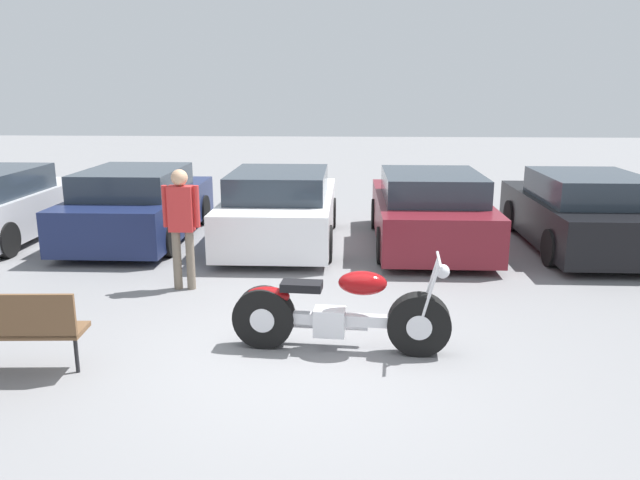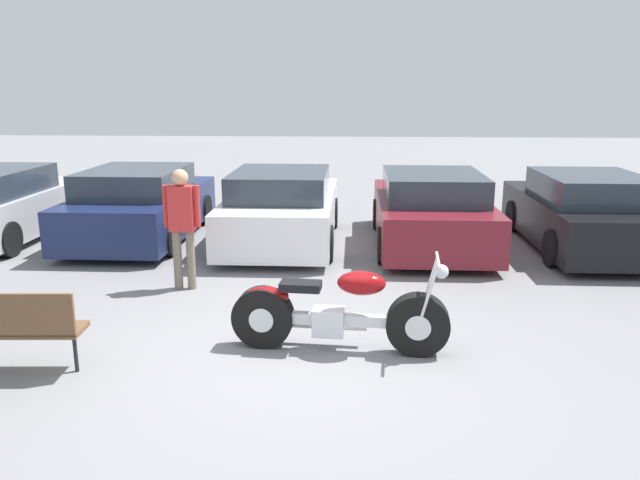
{
  "view_description": "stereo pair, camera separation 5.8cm",
  "coord_description": "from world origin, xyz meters",
  "px_view_note": "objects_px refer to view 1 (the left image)",
  "views": [
    {
      "loc": [
        0.5,
        -6.09,
        2.8
      ],
      "look_at": [
        0.13,
        1.8,
        0.85
      ],
      "focal_mm": 35.0,
      "sensor_mm": 36.0,
      "label": 1
    },
    {
      "loc": [
        0.56,
        -6.09,
        2.8
      ],
      "look_at": [
        0.13,
        1.8,
        0.85
      ],
      "focal_mm": 35.0,
      "sensor_mm": 36.0,
      "label": 2
    }
  ],
  "objects_px": {
    "motorcycle": "(338,313)",
    "parked_car_maroon": "(429,211)",
    "parked_car_black": "(583,213)",
    "person_standing": "(182,219)",
    "parked_car_navy": "(139,206)",
    "parked_car_white": "(281,209)"
  },
  "relations": [
    {
      "from": "motorcycle",
      "to": "person_standing",
      "type": "bearing_deg",
      "value": 137.66
    },
    {
      "from": "parked_car_white",
      "to": "parked_car_black",
      "type": "distance_m",
      "value": 5.37
    },
    {
      "from": "parked_car_navy",
      "to": "parked_car_maroon",
      "type": "bearing_deg",
      "value": -2.79
    },
    {
      "from": "parked_car_black",
      "to": "parked_car_navy",
      "type": "bearing_deg",
      "value": 177.81
    },
    {
      "from": "parked_car_navy",
      "to": "person_standing",
      "type": "bearing_deg",
      "value": -61.28
    },
    {
      "from": "parked_car_white",
      "to": "person_standing",
      "type": "xyz_separation_m",
      "value": [
        -1.07,
        -2.76,
        0.39
      ]
    },
    {
      "from": "parked_car_navy",
      "to": "parked_car_maroon",
      "type": "xyz_separation_m",
      "value": [
        5.37,
        -0.26,
        0.0
      ]
    },
    {
      "from": "parked_car_maroon",
      "to": "parked_car_black",
      "type": "xyz_separation_m",
      "value": [
        2.68,
        -0.05,
        0.0
      ]
    },
    {
      "from": "person_standing",
      "to": "motorcycle",
      "type": "bearing_deg",
      "value": -42.34
    },
    {
      "from": "motorcycle",
      "to": "parked_car_navy",
      "type": "relative_size",
      "value": 0.57
    },
    {
      "from": "parked_car_maroon",
      "to": "parked_car_navy",
      "type": "bearing_deg",
      "value": 177.21
    },
    {
      "from": "parked_car_navy",
      "to": "motorcycle",
      "type": "bearing_deg",
      "value": -52.35
    },
    {
      "from": "parked_car_black",
      "to": "person_standing",
      "type": "bearing_deg",
      "value": -157.77
    },
    {
      "from": "parked_car_black",
      "to": "person_standing",
      "type": "xyz_separation_m",
      "value": [
        -6.44,
        -2.63,
        0.39
      ]
    },
    {
      "from": "person_standing",
      "to": "parked_car_maroon",
      "type": "bearing_deg",
      "value": 35.49
    },
    {
      "from": "parked_car_navy",
      "to": "parked_car_maroon",
      "type": "relative_size",
      "value": 1.0
    },
    {
      "from": "parked_car_white",
      "to": "motorcycle",
      "type": "bearing_deg",
      "value": -76.6
    },
    {
      "from": "person_standing",
      "to": "parked_car_white",
      "type": "bearing_deg",
      "value": 68.79
    },
    {
      "from": "parked_car_black",
      "to": "person_standing",
      "type": "distance_m",
      "value": 6.97
    },
    {
      "from": "motorcycle",
      "to": "parked_car_black",
      "type": "relative_size",
      "value": 0.57
    },
    {
      "from": "parked_car_black",
      "to": "motorcycle",
      "type": "bearing_deg",
      "value": -132.3
    },
    {
      "from": "motorcycle",
      "to": "parked_car_maroon",
      "type": "height_order",
      "value": "parked_car_maroon"
    }
  ]
}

